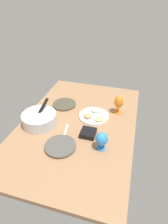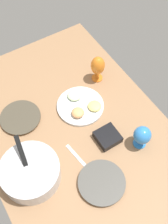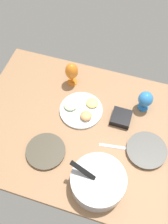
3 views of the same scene
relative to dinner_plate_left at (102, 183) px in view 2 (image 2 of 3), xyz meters
The scene contains 9 objects.
ground_plane 34.11cm from the dinner_plate_left, ahead, with size 160.00×104.00×4.00cm, color #99704C.
dinner_plate_left is the anchor object (origin of this frame).
dinner_plate_right 61.91cm from the dinner_plate_left, 17.94° to the left, with size 24.37×24.37×2.03cm.
mixing_bowl 37.28cm from the dinner_plate_left, 51.91° to the left, with size 32.26×31.07×18.84cm.
fruit_platter 49.77cm from the dinner_plate_left, 18.74° to the right, with size 28.88×28.88×5.57cm.
hurricane_glass_orange 72.04cm from the dinner_plate_left, 31.40° to the right, with size 9.01×9.01×18.99cm.
hurricane_glass_blue 33.28cm from the dinner_plate_left, 75.45° to the right, with size 9.74×9.74×15.28cm.
square_bowl_black 26.70cm from the dinner_plate_left, 40.88° to the right, with size 12.63×12.63×4.55cm.
fork_by_left_plate 20.18cm from the dinner_plate_left, ahead, with size 18.00×1.80×0.60cm, color silver.
Camera 2 is at (-69.86, 37.26, 143.34)cm, focal length 44.93 mm.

